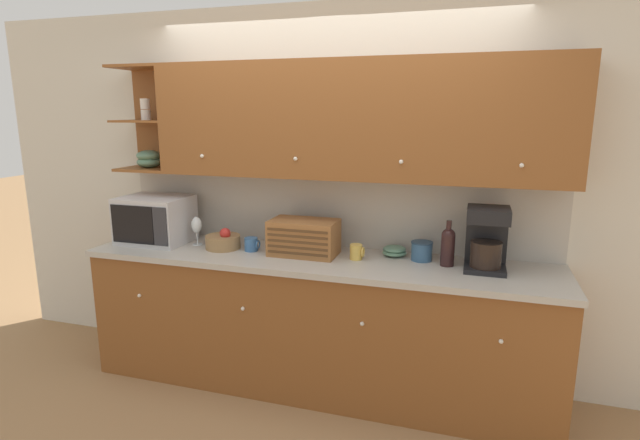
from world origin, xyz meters
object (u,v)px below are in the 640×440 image
mug (357,252)px  coffee_maker (487,238)px  microwave (155,219)px  wine_bottle (448,245)px  bowl_stack_on_counter (394,251)px  bread_box (304,237)px  storage_canister (422,251)px  wine_glass (197,226)px  mug_blue_second (252,244)px  fruit_basket (223,241)px

mug → coffee_maker: size_ratio=0.26×
microwave → wine_bottle: (2.09, 0.04, -0.04)m
wine_bottle → coffee_maker: coffee_maker is taller
mug → bowl_stack_on_counter: mug is taller
bread_box → mug: (0.37, -0.01, -0.07)m
bread_box → storage_canister: bread_box is taller
microwave → storage_canister: 1.94m
storage_canister → coffee_maker: 0.42m
wine_glass → mug: size_ratio=2.08×
bread_box → bowl_stack_on_counter: 0.62m
bread_box → coffee_maker: coffee_maker is taller
storage_canister → wine_glass: bearing=-176.7°
wine_bottle → coffee_maker: 0.24m
storage_canister → wine_bottle: wine_bottle is taller
wine_glass → coffee_maker: 1.99m
mug → bowl_stack_on_counter: size_ratio=0.62×
mug_blue_second → mug: (0.74, 0.02, 0.00)m
fruit_basket → storage_canister: 1.38m
fruit_basket → coffee_maker: (1.76, 0.05, 0.14)m
mug_blue_second → wine_bottle: (1.32, 0.06, 0.09)m
bowl_stack_on_counter → microwave: bearing=-174.8°
mug_blue_second → storage_canister: storage_canister is taller
coffee_maker → wine_glass: bearing=-179.5°
microwave → wine_bottle: microwave is taller
fruit_basket → wine_bottle: bearing=2.3°
microwave → bowl_stack_on_counter: bearing=5.2°
mug → coffee_maker: bearing=2.0°
bread_box → wine_bottle: wine_bottle is taller
mug_blue_second → wine_bottle: bearing=2.5°
bread_box → coffee_maker: bearing=1.0°
wine_glass → mug_blue_second: 0.46m
wine_glass → storage_canister: wine_glass is taller
mug_blue_second → coffee_maker: bearing=1.7°
mug → storage_canister: 0.42m
microwave → coffee_maker: size_ratio=1.24×
microwave → wine_bottle: size_ratio=1.67×
fruit_basket → storage_canister: (1.37, 0.13, 0.01)m
fruit_basket → coffee_maker: coffee_maker is taller
microwave → mug: microwave is taller
bowl_stack_on_counter → mug_blue_second: bearing=-169.8°
bowl_stack_on_counter → wine_bottle: (0.35, -0.12, 0.10)m
mug_blue_second → bread_box: (0.38, 0.03, 0.07)m
storage_canister → coffee_maker: (0.39, -0.08, 0.13)m
bread_box → wine_bottle: (0.94, 0.03, 0.01)m
bread_box → storage_canister: 0.78m
storage_canister → mug: bearing=-165.7°
mug_blue_second → wine_glass: bearing=176.0°
coffee_maker → mug_blue_second: bearing=-178.3°
wine_glass → wine_bottle: (1.76, 0.03, -0.01)m
microwave → mug_blue_second: (0.78, -0.01, -0.12)m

